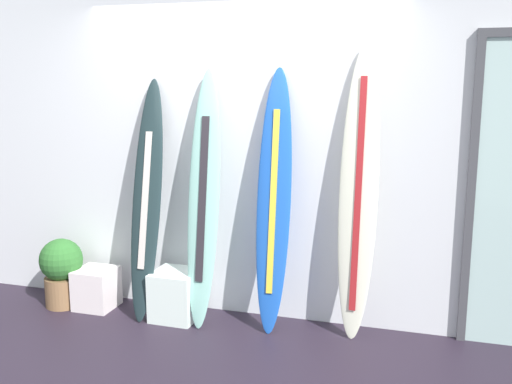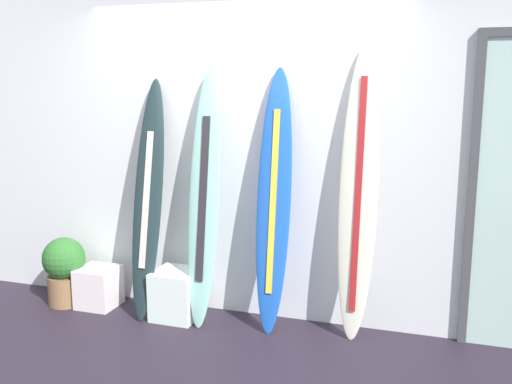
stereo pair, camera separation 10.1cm
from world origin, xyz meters
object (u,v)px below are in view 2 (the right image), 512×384
object	(u,v)px
surfboard_ivory	(358,195)
potted_plant	(64,269)
surfboard_charcoal	(148,201)
display_block_left	(177,294)
surfboard_seafoam	(204,201)
surfboard_cobalt	(274,204)
display_block_center	(98,287)

from	to	relation	value
surfboard_ivory	potted_plant	size ratio (longest dim) A/B	3.68
surfboard_charcoal	surfboard_ivory	world-z (taller)	surfboard_ivory
display_block_left	potted_plant	distance (m)	1.05
potted_plant	surfboard_seafoam	bearing A→B (deg)	2.52
surfboard_cobalt	potted_plant	bearing A→B (deg)	-176.83
surfboard_cobalt	display_block_left	world-z (taller)	surfboard_cobalt
display_block_left	display_block_center	world-z (taller)	display_block_left
surfboard_charcoal	surfboard_seafoam	size ratio (longest dim) A/B	0.96
surfboard_charcoal	surfboard_cobalt	world-z (taller)	surfboard_cobalt
surfboard_cobalt	display_block_center	bearing A→B (deg)	-177.79
surfboard_charcoal	display_block_center	xyz separation A→B (m)	(-0.50, -0.01, -0.78)
surfboard_seafoam	potted_plant	size ratio (longest dim) A/B	3.40
display_block_center	potted_plant	bearing A→B (deg)	-171.94
display_block_center	potted_plant	size ratio (longest dim) A/B	0.58
display_block_center	potted_plant	distance (m)	0.34
surfboard_cobalt	surfboard_charcoal	bearing A→B (deg)	-177.01
surfboard_charcoal	potted_plant	xyz separation A→B (m)	(-0.80, -0.05, -0.63)
display_block_center	surfboard_ivory	bearing A→B (deg)	2.89
display_block_left	potted_plant	world-z (taller)	potted_plant
surfboard_charcoal	surfboard_ivory	size ratio (longest dim) A/B	0.89
surfboard_ivory	potted_plant	world-z (taller)	surfboard_ivory
surfboard_charcoal	display_block_left	xyz separation A→B (m)	(0.24, -0.02, -0.75)
display_block_left	potted_plant	xyz separation A→B (m)	(-1.04, -0.03, 0.12)
surfboard_ivory	display_block_left	world-z (taller)	surfboard_ivory
surfboard_seafoam	surfboard_ivory	distance (m)	1.19
surfboard_cobalt	surfboard_ivory	xyz separation A→B (m)	(0.63, 0.05, 0.10)
surfboard_cobalt	potted_plant	xyz separation A→B (m)	(-1.84, -0.10, -0.67)
surfboard_ivory	display_block_center	bearing A→B (deg)	-177.11
surfboard_cobalt	surfboard_ivory	size ratio (longest dim) A/B	0.93
surfboard_seafoam	surfboard_ivory	size ratio (longest dim) A/B	0.92
display_block_center	display_block_left	bearing A→B (deg)	-1.10
surfboard_charcoal	potted_plant	world-z (taller)	surfboard_charcoal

